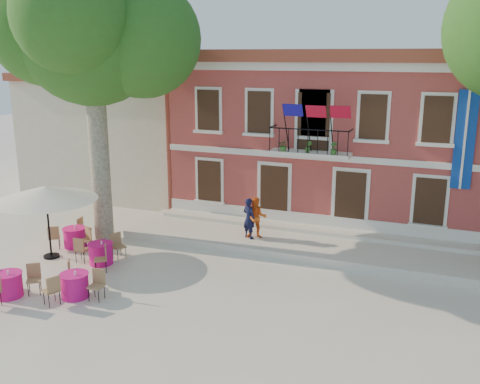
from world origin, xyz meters
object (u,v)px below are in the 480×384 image
at_px(cafe_table_0, 101,252).
at_px(cafe_table_3, 75,236).
at_px(pedestrian_orange, 257,218).
at_px(patio_umbrella, 46,193).
at_px(pedestrian_navy, 249,218).
at_px(cafe_table_1, 75,284).
at_px(cafe_table_2, 8,284).
at_px(plane_tree_west, 91,33).

distance_m(cafe_table_0, cafe_table_3, 2.28).
bearing_deg(pedestrian_orange, patio_umbrella, -172.35).
bearing_deg(pedestrian_navy, cafe_table_1, 86.42).
relative_size(cafe_table_1, cafe_table_2, 1.00).
xyz_separation_m(pedestrian_navy, cafe_table_1, (-3.35, -6.35, -0.68)).
height_order(pedestrian_orange, cafe_table_1, pedestrian_orange).
bearing_deg(cafe_table_2, cafe_table_3, 102.36).
bearing_deg(plane_tree_west, pedestrian_orange, 15.43).
distance_m(pedestrian_navy, cafe_table_1, 7.21).
relative_size(pedestrian_orange, cafe_table_2, 0.88).
distance_m(plane_tree_west, patio_umbrella, 6.14).
bearing_deg(plane_tree_west, pedestrian_navy, 14.77).
xyz_separation_m(pedestrian_orange, cafe_table_3, (-6.51, -2.84, -0.69)).
relative_size(patio_umbrella, cafe_table_1, 1.97).
xyz_separation_m(plane_tree_west, pedestrian_orange, (5.98, 1.65, -6.94)).
xyz_separation_m(pedestrian_orange, cafe_table_2, (-5.55, -7.22, -0.69)).
relative_size(plane_tree_west, cafe_table_2, 5.89).
height_order(pedestrian_orange, cafe_table_3, pedestrian_orange).
distance_m(pedestrian_orange, cafe_table_3, 7.13).
height_order(patio_umbrella, cafe_table_2, patio_umbrella).
bearing_deg(patio_umbrella, cafe_table_3, 84.93).
relative_size(cafe_table_0, cafe_table_1, 1.00).
height_order(plane_tree_west, cafe_table_0, plane_tree_west).
distance_m(pedestrian_navy, cafe_table_3, 6.84).
xyz_separation_m(pedestrian_orange, cafe_table_0, (-4.50, -3.92, -0.69)).
height_order(patio_umbrella, cafe_table_1, patio_umbrella).
distance_m(pedestrian_navy, cafe_table_2, 8.86).
bearing_deg(cafe_table_0, cafe_table_3, 151.59).
xyz_separation_m(cafe_table_1, cafe_table_2, (-1.94, -0.73, 0.00)).
xyz_separation_m(pedestrian_orange, cafe_table_1, (-3.61, -6.49, -0.69)).
xyz_separation_m(plane_tree_west, cafe_table_3, (-0.53, -1.19, -7.63)).
bearing_deg(patio_umbrella, cafe_table_1, -38.83).
xyz_separation_m(pedestrian_navy, cafe_table_0, (-4.24, -3.78, -0.68)).
bearing_deg(cafe_table_3, cafe_table_1, -51.55).
height_order(plane_tree_west, pedestrian_navy, plane_tree_west).
xyz_separation_m(patio_umbrella, cafe_table_1, (3.01, -2.42, -2.02)).
relative_size(cafe_table_2, cafe_table_3, 1.00).
distance_m(cafe_table_1, cafe_table_2, 2.07).
bearing_deg(cafe_table_1, patio_umbrella, 141.17).
height_order(pedestrian_navy, cafe_table_1, pedestrian_navy).
bearing_deg(cafe_table_2, plane_tree_west, 94.42).
xyz_separation_m(pedestrian_navy, cafe_table_2, (-5.29, -7.08, -0.68)).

